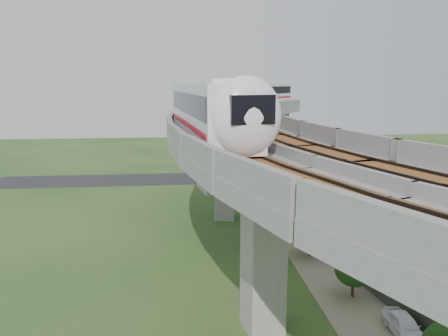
# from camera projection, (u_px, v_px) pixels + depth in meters

# --- Properties ---
(ground) EXTENTS (160.00, 160.00, 0.00)m
(ground) POSITION_uv_depth(u_px,v_px,m) (227.00, 258.00, 35.16)
(ground) COLOR #28481C
(ground) RESTS_ON ground
(dirt_lot) EXTENTS (18.00, 26.00, 0.04)m
(dirt_lot) POSITION_uv_depth(u_px,v_px,m) (405.00, 260.00, 34.60)
(dirt_lot) COLOR #7E775C
(dirt_lot) RESTS_ON ground
(asphalt_road) EXTENTS (60.00, 8.00, 0.03)m
(asphalt_road) POSITION_uv_depth(u_px,v_px,m) (205.00, 178.00, 64.44)
(asphalt_road) COLOR #232326
(asphalt_road) RESTS_ON ground
(viaduct) EXTENTS (19.58, 73.98, 11.40)m
(viaduct) POSITION_uv_depth(u_px,v_px,m) (276.00, 146.00, 33.80)
(viaduct) COLOR #99968E
(viaduct) RESTS_ON ground
(metro_train) EXTENTS (19.87, 59.28, 3.64)m
(metro_train) POSITION_uv_depth(u_px,v_px,m) (233.00, 97.00, 47.74)
(metro_train) COLOR silver
(metro_train) RESTS_ON ground
(fence) EXTENTS (3.87, 38.73, 1.50)m
(fence) POSITION_uv_depth(u_px,v_px,m) (344.00, 244.00, 35.99)
(fence) COLOR #2D382D
(fence) RESTS_ON ground
(tree_0) EXTENTS (2.36, 2.36, 2.83)m
(tree_0) POSITION_uv_depth(u_px,v_px,m) (291.00, 174.00, 58.63)
(tree_0) COLOR #382314
(tree_0) RESTS_ON ground
(tree_1) EXTENTS (2.05, 2.05, 2.53)m
(tree_1) POSITION_uv_depth(u_px,v_px,m) (286.00, 189.00, 51.12)
(tree_1) COLOR #382314
(tree_1) RESTS_ON ground
(tree_2) EXTENTS (2.52, 2.52, 3.59)m
(tree_2) POSITION_uv_depth(u_px,v_px,m) (288.00, 204.00, 41.49)
(tree_2) COLOR #382314
(tree_2) RESTS_ON ground
(tree_3) EXTENTS (3.03, 3.03, 3.30)m
(tree_3) POSITION_uv_depth(u_px,v_px,m) (310.00, 233.00, 35.11)
(tree_3) COLOR #382314
(tree_3) RESTS_ON ground
(tree_4) EXTENTS (2.46, 2.46, 2.91)m
(tree_4) POSITION_uv_depth(u_px,v_px,m) (354.00, 270.00, 28.39)
(tree_4) COLOR #382314
(tree_4) RESTS_ON ground
(car_white) EXTENTS (1.47, 3.48, 1.17)m
(car_white) POSITION_uv_depth(u_px,v_px,m) (405.00, 326.00, 24.19)
(car_white) COLOR white
(car_white) RESTS_ON dirt_lot
(car_dark) EXTENTS (4.92, 3.24, 1.32)m
(car_dark) POSITION_uv_depth(u_px,v_px,m) (323.00, 217.00, 43.39)
(car_dark) COLOR black
(car_dark) RESTS_ON dirt_lot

